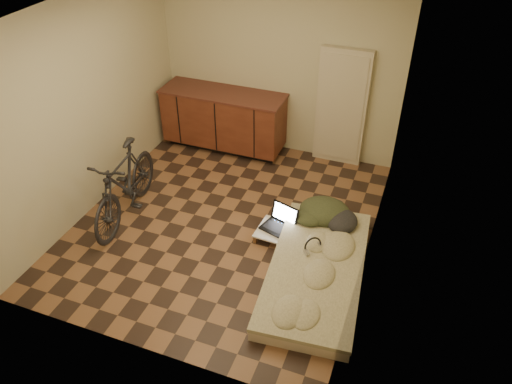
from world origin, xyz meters
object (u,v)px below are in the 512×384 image
at_px(lap_desk, 286,233).
at_px(laptop, 280,223).
at_px(futon, 316,271).
at_px(bicycle, 124,181).

xyz_separation_m(lap_desk, laptop, (-0.10, 0.08, 0.07)).
relative_size(lap_desk, laptop, 1.60).
relative_size(futon, laptop, 4.82).
bearing_deg(lap_desk, bicycle, -169.76).
relative_size(bicycle, laptop, 3.69).
height_order(bicycle, laptop, bicycle).
distance_m(bicycle, laptop, 1.96).
xyz_separation_m(bicycle, lap_desk, (2.00, 0.25, -0.43)).
bearing_deg(lap_desk, laptop, 146.54).
bearing_deg(bicycle, laptop, 2.89).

